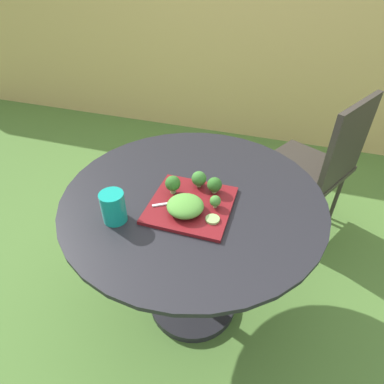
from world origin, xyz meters
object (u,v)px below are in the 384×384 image
(drinking_glass, at_px, (114,208))
(fork, at_px, (177,202))
(salad_plate, at_px, (191,205))
(patio_chair, at_px, (321,161))

(drinking_glass, bearing_deg, fork, 36.76)
(salad_plate, relative_size, drinking_glass, 2.60)
(patio_chair, distance_m, fork, 1.00)
(salad_plate, bearing_deg, fork, -167.69)
(patio_chair, relative_size, salad_plate, 3.06)
(drinking_glass, xyz_separation_m, fork, (0.18, 0.14, -0.03))
(salad_plate, distance_m, fork, 0.05)
(drinking_glass, height_order, fork, drinking_glass)
(salad_plate, xyz_separation_m, drinking_glass, (-0.23, -0.15, 0.04))
(salad_plate, height_order, drinking_glass, drinking_glass)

